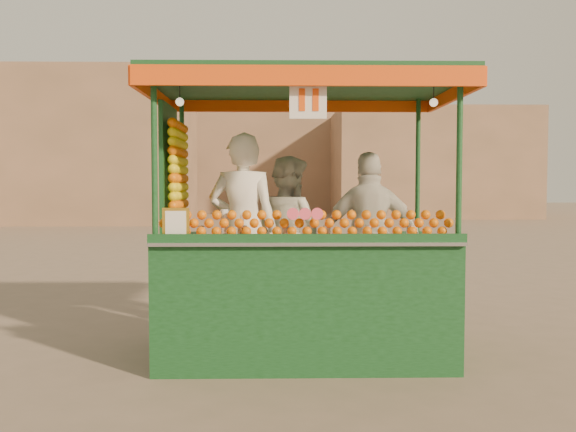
{
  "coord_description": "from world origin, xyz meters",
  "views": [
    {
      "loc": [
        -0.34,
        -6.01,
        1.59
      ],
      "look_at": [
        -0.23,
        -0.17,
        1.28
      ],
      "focal_mm": 38.89,
      "sensor_mm": 36.0,
      "label": 1
    }
  ],
  "objects_px": {
    "juice_cart": "(296,266)",
    "vendor_right": "(370,236)",
    "vendor_middle": "(288,235)",
    "vendor_left": "(243,228)"
  },
  "relations": [
    {
      "from": "juice_cart",
      "to": "vendor_middle",
      "type": "distance_m",
      "value": 0.58
    },
    {
      "from": "vendor_left",
      "to": "vendor_middle",
      "type": "distance_m",
      "value": 0.59
    },
    {
      "from": "vendor_right",
      "to": "juice_cart",
      "type": "bearing_deg",
      "value": 12.64
    },
    {
      "from": "vendor_middle",
      "to": "vendor_right",
      "type": "relative_size",
      "value": 0.98
    },
    {
      "from": "juice_cart",
      "to": "vendor_right",
      "type": "distance_m",
      "value": 0.77
    },
    {
      "from": "juice_cart",
      "to": "vendor_right",
      "type": "bearing_deg",
      "value": 13.9
    },
    {
      "from": "vendor_left",
      "to": "vendor_right",
      "type": "xyz_separation_m",
      "value": [
        1.19,
        0.04,
        -0.08
      ]
    },
    {
      "from": "juice_cart",
      "to": "vendor_left",
      "type": "xyz_separation_m",
      "value": [
        -0.49,
        0.14,
        0.34
      ]
    },
    {
      "from": "juice_cart",
      "to": "vendor_middle",
      "type": "relative_size",
      "value": 1.8
    },
    {
      "from": "juice_cart",
      "to": "vendor_left",
      "type": "distance_m",
      "value": 0.61
    }
  ]
}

